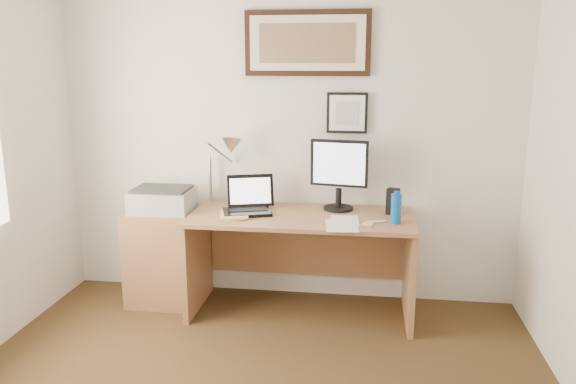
% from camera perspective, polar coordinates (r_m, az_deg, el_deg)
% --- Properties ---
extents(wall_back, '(3.50, 0.02, 2.50)m').
position_cam_1_polar(wall_back, '(4.29, -0.07, 5.48)').
color(wall_back, white).
rests_on(wall_back, ground).
extents(side_cabinet, '(0.50, 0.40, 0.73)m').
position_cam_1_polar(side_cabinet, '(4.42, -12.63, -6.44)').
color(side_cabinet, '#93613D').
rests_on(side_cabinet, floor).
extents(water_bottle, '(0.07, 0.07, 0.20)m').
position_cam_1_polar(water_bottle, '(3.86, 10.92, -1.68)').
color(water_bottle, '#0D57B5').
rests_on(water_bottle, desk).
extents(bottle_cap, '(0.04, 0.04, 0.02)m').
position_cam_1_polar(bottle_cap, '(3.83, 11.00, -0.07)').
color(bottle_cap, '#0D57B5').
rests_on(bottle_cap, water_bottle).
extents(speaker, '(0.10, 0.10, 0.19)m').
position_cam_1_polar(speaker, '(4.08, 10.60, -0.95)').
color(speaker, black).
rests_on(speaker, desk).
extents(paper_sheet_a, '(0.24, 0.32, 0.00)m').
position_cam_1_polar(paper_sheet_a, '(3.77, 5.47, -3.43)').
color(paper_sheet_a, white).
rests_on(paper_sheet_a, desk).
extents(paper_sheet_b, '(0.21, 0.28, 0.00)m').
position_cam_1_polar(paper_sheet_b, '(3.88, 5.78, -2.90)').
color(paper_sheet_b, white).
rests_on(paper_sheet_b, desk).
extents(sticky_pad, '(0.09, 0.09, 0.01)m').
position_cam_1_polar(sticky_pad, '(3.80, 8.05, -3.27)').
color(sticky_pad, '#E1CB6A').
rests_on(sticky_pad, desk).
extents(marker_pen, '(0.14, 0.06, 0.02)m').
position_cam_1_polar(marker_pen, '(3.86, 8.92, -3.00)').
color(marker_pen, white).
rests_on(marker_pen, desk).
extents(book, '(0.25, 0.30, 0.02)m').
position_cam_1_polar(book, '(4.01, -6.86, -2.32)').
color(book, '#F0CE71').
rests_on(book, desk).
extents(desk, '(1.60, 0.70, 0.75)m').
position_cam_1_polar(desk, '(4.16, 1.44, -5.16)').
color(desk, '#93613D').
rests_on(desk, floor).
extents(laptop, '(0.40, 0.39, 0.26)m').
position_cam_1_polar(laptop, '(4.09, -4.05, -1.25)').
color(laptop, black).
rests_on(laptop, desk).
extents(lcd_monitor, '(0.42, 0.22, 0.52)m').
position_cam_1_polar(lcd_monitor, '(4.10, 5.20, 2.11)').
color(lcd_monitor, black).
rests_on(lcd_monitor, desk).
extents(printer, '(0.44, 0.34, 0.18)m').
position_cam_1_polar(printer, '(4.27, -12.62, -0.76)').
color(printer, '#ABABAE').
rests_on(printer, side_cabinet).
extents(desk_lamp, '(0.29, 0.27, 0.53)m').
position_cam_1_polar(desk_lamp, '(4.19, -5.98, 4.37)').
color(desk_lamp, silver).
rests_on(desk_lamp, desk).
extents(picture_large, '(0.92, 0.04, 0.47)m').
position_cam_1_polar(picture_large, '(4.21, 1.96, 14.88)').
color(picture_large, black).
rests_on(picture_large, wall_back).
extents(picture_small, '(0.30, 0.03, 0.30)m').
position_cam_1_polar(picture_small, '(4.20, 6.02, 8.00)').
color(picture_small, black).
rests_on(picture_small, wall_back).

